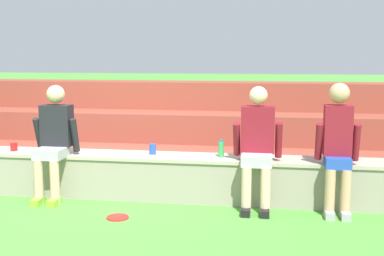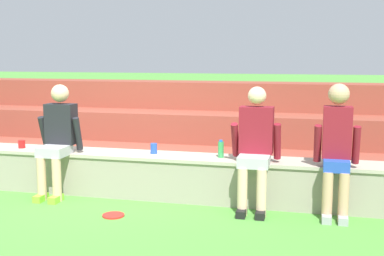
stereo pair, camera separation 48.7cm
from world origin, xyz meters
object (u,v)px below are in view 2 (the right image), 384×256
(plastic_cup_right_end, at_px, (22,144))
(frisbee, at_px, (113,215))
(person_left_of_center, at_px, (58,136))
(person_center, at_px, (255,145))
(water_bottle_mid_right, at_px, (221,149))
(plastic_cup_middle, at_px, (154,149))
(person_right_of_center, at_px, (337,146))

(plastic_cup_right_end, relative_size, frisbee, 0.42)
(person_left_of_center, xyz_separation_m, person_center, (2.45, 0.01, 0.00))
(person_left_of_center, relative_size, person_center, 0.99)
(person_center, relative_size, frisbee, 5.79)
(person_left_of_center, height_order, person_center, person_center)
(person_center, height_order, frisbee, person_center)
(water_bottle_mid_right, relative_size, frisbee, 0.88)
(plastic_cup_right_end, bearing_deg, plastic_cup_middle, 2.02)
(water_bottle_mid_right, bearing_deg, frisbee, -140.69)
(person_left_of_center, height_order, water_bottle_mid_right, person_left_of_center)
(person_right_of_center, distance_m, plastic_cup_right_end, 3.99)
(person_left_of_center, bearing_deg, plastic_cup_middle, 13.38)
(person_right_of_center, height_order, water_bottle_mid_right, person_right_of_center)
(person_center, bearing_deg, water_bottle_mid_right, 151.01)
(person_center, xyz_separation_m, plastic_cup_middle, (-1.29, 0.27, -0.15))
(person_right_of_center, distance_m, water_bottle_mid_right, 1.35)
(person_left_of_center, relative_size, plastic_cup_right_end, 13.61)
(person_right_of_center, bearing_deg, frisbee, -166.29)
(person_center, bearing_deg, plastic_cup_middle, 168.12)
(person_right_of_center, xyz_separation_m, plastic_cup_right_end, (-3.97, 0.24, -0.20))
(person_left_of_center, xyz_separation_m, plastic_cup_middle, (1.16, 0.28, -0.15))
(person_center, distance_m, plastic_cup_middle, 1.32)
(person_right_of_center, relative_size, frisbee, 6.00)
(person_left_of_center, distance_m, plastic_cup_right_end, 0.70)
(plastic_cup_right_end, height_order, frisbee, plastic_cup_right_end)
(plastic_cup_middle, height_order, plastic_cup_right_end, plastic_cup_middle)
(person_right_of_center, bearing_deg, plastic_cup_middle, 172.00)
(water_bottle_mid_right, bearing_deg, person_left_of_center, -173.02)
(water_bottle_mid_right, bearing_deg, plastic_cup_middle, 178.01)
(water_bottle_mid_right, relative_size, plastic_cup_right_end, 2.08)
(person_left_of_center, distance_m, plastic_cup_middle, 1.20)
(plastic_cup_middle, bearing_deg, person_right_of_center, -8.00)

